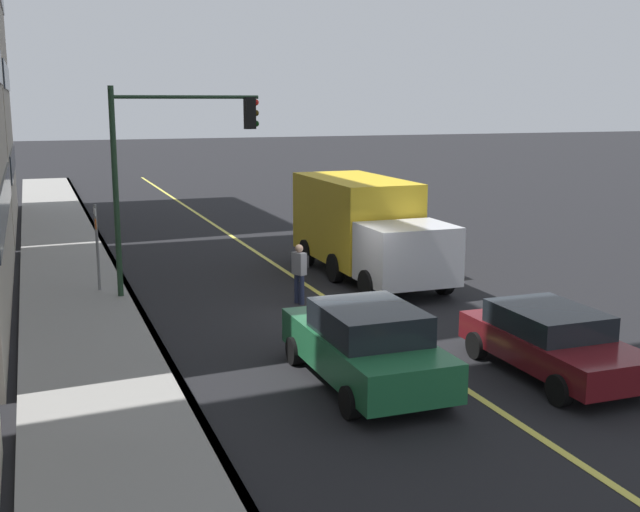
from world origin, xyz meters
TOP-DOWN VIEW (x-y plane):
  - ground at (0.00, 0.00)m, footprint 200.00×200.00m
  - sidewalk_slab at (0.00, 6.69)m, footprint 80.00×3.09m
  - curb_edge at (0.00, 5.23)m, footprint 80.00×0.16m
  - lane_stripe_center at (0.00, 0.00)m, footprint 80.00×0.16m
  - car_green at (-5.36, 1.73)m, footprint 4.74×2.10m
  - car_maroon at (-6.15, -2.09)m, footprint 4.40×2.02m
  - truck_yellow at (3.77, -2.18)m, footprint 7.62×2.68m
  - pedestrian_with_backpack at (1.11, 0.90)m, footprint 0.45×0.46m
  - traffic_light_mast at (3.14, 4.00)m, footprint 0.28×4.20m
  - street_sign_post at (4.08, 6.06)m, footprint 0.60×0.08m

SIDE VIEW (x-z plane):
  - ground at x=0.00m, z-range 0.00..0.00m
  - lane_stripe_center at x=0.00m, z-range 0.00..0.01m
  - sidewalk_slab at x=0.00m, z-range 0.00..0.15m
  - curb_edge at x=0.00m, z-range 0.00..0.15m
  - car_maroon at x=-6.15m, z-range 0.04..1.41m
  - car_green at x=-5.36m, z-range 0.01..1.64m
  - pedestrian_with_backpack at x=1.11m, z-range 0.14..1.82m
  - street_sign_post at x=4.08m, z-range 0.24..2.89m
  - truck_yellow at x=3.77m, z-range 0.09..3.17m
  - traffic_light_mast at x=3.14m, z-range 1.11..7.06m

